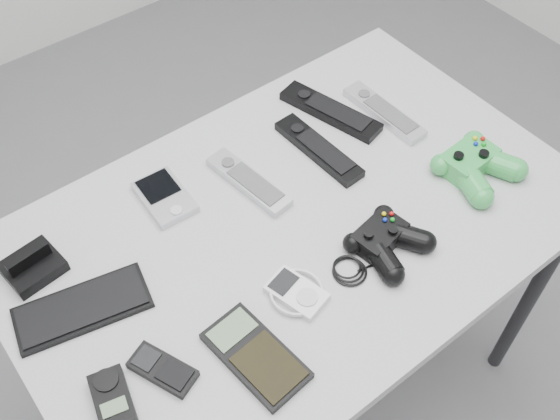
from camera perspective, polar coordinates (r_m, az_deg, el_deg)
floor at (r=1.89m, az=1.92°, el=-12.67°), size 3.50×3.50×0.00m
desk at (r=1.28m, az=1.33°, el=-2.72°), size 1.08×0.69×0.72m
pda_keyboard at (r=1.17m, az=-16.83°, el=-8.13°), size 0.24×0.14×0.01m
dock_bracket at (r=1.23m, az=-20.88°, el=-4.31°), size 0.10×0.09×0.05m
pda at (r=1.28m, az=-10.01°, el=1.15°), size 0.09×0.13×0.02m
remote_silver_a at (r=1.28m, az=-2.76°, el=2.53°), size 0.07×0.20×0.02m
remote_black_a at (r=1.34m, az=3.37°, el=5.36°), size 0.06×0.22×0.02m
remote_black_b at (r=1.43m, az=4.41°, el=8.62°), size 0.11×0.24×0.02m
remote_silver_b at (r=1.44m, az=9.04°, el=8.45°), size 0.05×0.21×0.02m
mobile_phone at (r=1.08m, az=-10.19°, el=-13.47°), size 0.09×0.12×0.02m
calculator at (r=1.08m, az=-2.14°, el=-12.52°), size 0.11×0.19×0.02m
mp3_player at (r=1.13m, az=1.45°, el=-7.18°), size 0.12×0.12×0.02m
controller_black at (r=1.19m, az=9.20°, el=-2.54°), size 0.25×0.18×0.05m
controller_green at (r=1.35m, az=16.64°, el=3.90°), size 0.16×0.17×0.05m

